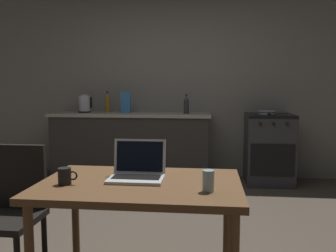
# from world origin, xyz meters

# --- Properties ---
(ground_plane) EXTENTS (12.00, 12.00, 0.00)m
(ground_plane) POSITION_xyz_m (0.00, 0.00, 0.00)
(ground_plane) COLOR #473D33
(back_wall) EXTENTS (6.40, 0.10, 2.71)m
(back_wall) POSITION_xyz_m (0.30, 2.37, 1.35)
(back_wall) COLOR slate
(back_wall) RESTS_ON ground_plane
(kitchen_counter) EXTENTS (2.16, 0.64, 0.92)m
(kitchen_counter) POSITION_xyz_m (-0.55, 2.02, 0.46)
(kitchen_counter) COLOR #282623
(kitchen_counter) RESTS_ON ground_plane
(stove_oven) EXTENTS (0.60, 0.62, 0.92)m
(stove_oven) POSITION_xyz_m (1.30, 2.02, 0.46)
(stove_oven) COLOR #2D2D30
(stove_oven) RESTS_ON ground_plane
(dining_table) EXTENTS (1.16, 0.77, 0.73)m
(dining_table) POSITION_xyz_m (0.11, -0.81, 0.65)
(dining_table) COLOR brown
(dining_table) RESTS_ON ground_plane
(chair) EXTENTS (0.40, 0.40, 0.90)m
(chair) POSITION_xyz_m (-0.74, -0.72, 0.52)
(chair) COLOR black
(chair) RESTS_ON ground_plane
(laptop) EXTENTS (0.32, 0.25, 0.23)m
(laptop) POSITION_xyz_m (0.08, -0.74, 0.77)
(laptop) COLOR silver
(laptop) RESTS_ON dining_table
(electric_kettle) EXTENTS (0.19, 0.17, 0.25)m
(electric_kettle) POSITION_xyz_m (-1.20, 2.02, 1.04)
(electric_kettle) COLOR black
(electric_kettle) RESTS_ON kitchen_counter
(bottle) EXTENTS (0.07, 0.07, 0.25)m
(bottle) POSITION_xyz_m (0.21, 1.97, 1.04)
(bottle) COLOR #2D2D33
(bottle) RESTS_ON kitchen_counter
(frying_pan) EXTENTS (0.23, 0.41, 0.05)m
(frying_pan) POSITION_xyz_m (1.26, 1.99, 0.94)
(frying_pan) COLOR gray
(frying_pan) RESTS_ON stove_oven
(coffee_mug) EXTENTS (0.11, 0.07, 0.09)m
(coffee_mug) POSITION_xyz_m (-0.30, -0.91, 0.77)
(coffee_mug) COLOR black
(coffee_mug) RESTS_ON dining_table
(drinking_glass) EXTENTS (0.06, 0.06, 0.11)m
(drinking_glass) POSITION_xyz_m (0.50, -0.96, 0.78)
(drinking_glass) COLOR #99B7C6
(drinking_glass) RESTS_ON dining_table
(cereal_box) EXTENTS (0.13, 0.05, 0.28)m
(cereal_box) POSITION_xyz_m (-0.63, 2.04, 1.06)
(cereal_box) COLOR #3372B2
(cereal_box) RESTS_ON kitchen_counter
(bottle_b) EXTENTS (0.07, 0.07, 0.29)m
(bottle_b) POSITION_xyz_m (-0.90, 2.10, 1.05)
(bottle_b) COLOR #8C601E
(bottle_b) RESTS_ON kitchen_counter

